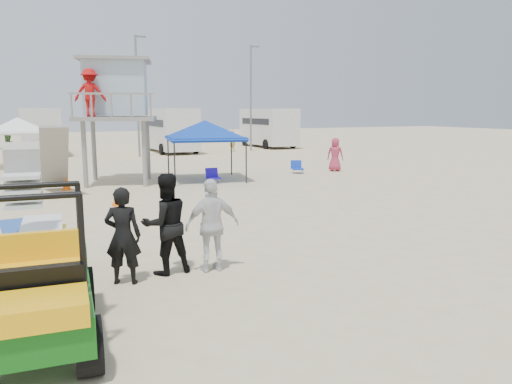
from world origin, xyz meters
name	(u,v)px	position (x,y,z in m)	size (l,w,h in m)	color
ground	(304,295)	(0.00, 0.00, 0.00)	(140.00, 140.00, 0.00)	beige
utility_cart	(32,277)	(-4.17, -0.14, 0.97)	(1.57, 2.85, 2.09)	#0D5611
surf_trailer	(30,239)	(-4.17, 2.20, 0.92)	(1.58, 2.70, 2.26)	black
man_left	(123,236)	(-2.65, 1.90, 0.89)	(0.65, 0.42, 1.77)	black
man_mid	(166,224)	(-1.80, 2.15, 0.97)	(0.94, 0.73, 1.94)	black
man_right	(212,225)	(-0.95, 1.90, 0.91)	(1.07, 0.44, 1.82)	silver
lifeguard_tower	(113,93)	(-0.57, 15.01, 3.84)	(3.99, 3.99, 5.15)	gray
canopy_blue	(205,124)	(3.24, 14.23, 2.53)	(3.72, 3.72, 3.07)	black
canopy_white_c	(17,120)	(-4.34, 23.40, 2.59)	(3.08, 3.08, 3.14)	black
umbrella_b	(51,151)	(-2.76, 22.76, 0.88)	(1.93, 1.97, 1.77)	orange
cone_near	(117,198)	(-1.46, 9.63, 0.25)	(0.34, 0.34, 0.50)	#FC6707
cone_far	(66,184)	(-2.70, 13.82, 0.25)	(0.34, 0.34, 0.50)	#FF5908
beach_chair_b	(213,176)	(3.22, 13.23, 0.31)	(0.57, 0.61, 0.64)	#2210B7
beach_chair_c	(297,167)	(8.21, 14.63, 0.31)	(0.71, 0.79, 0.64)	#1034B7
rv_mid_left	(40,129)	(-3.00, 31.49, 1.80)	(2.65, 6.50, 3.25)	silver
rv_mid_right	(170,128)	(6.00, 29.99, 1.80)	(2.64, 7.00, 3.25)	silver
rv_far_right	(268,126)	(15.00, 31.49, 1.80)	(2.64, 6.60, 3.25)	silver
light_pole_left	(137,97)	(3.00, 27.00, 4.00)	(0.14, 0.14, 8.00)	slate
light_pole_right	(251,99)	(12.00, 28.50, 4.00)	(0.14, 0.14, 8.00)	slate
distant_beachgoers	(118,153)	(0.40, 20.04, 0.86)	(16.42, 14.70, 1.82)	#588650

